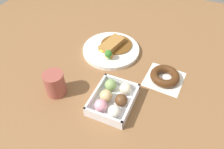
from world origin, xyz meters
The scene contains 5 objects.
ground_plane centered at (0.00, 0.00, 0.00)m, with size 1.60×1.60×0.00m, color brown.
curry_plate centered at (0.13, 0.03, 0.01)m, with size 0.25×0.25×0.06m.
donut_box centered at (-0.14, -0.09, 0.03)m, with size 0.18×0.14×0.06m.
chocolate_ring_donut centered at (0.05, -0.23, 0.02)m, with size 0.15×0.15×0.03m.
coffee_mug centered at (-0.17, 0.12, 0.05)m, with size 0.07×0.07×0.09m, color #9E4C42.
Camera 1 is at (-0.58, -0.28, 0.64)m, focal length 35.33 mm.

